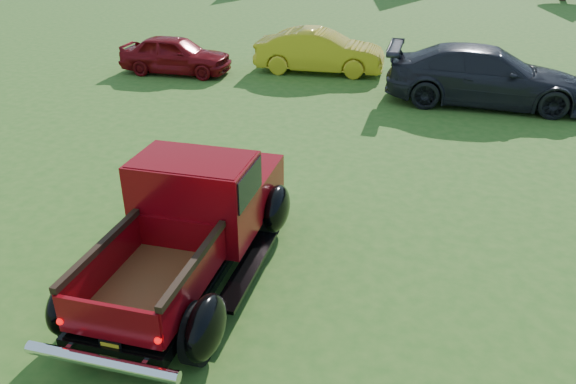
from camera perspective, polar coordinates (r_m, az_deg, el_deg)
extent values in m
plane|color=#2C5718|center=(8.84, -2.98, -5.55)|extent=(120.00, 120.00, 0.00)
cylinder|color=black|center=(7.41, -20.33, -11.27)|extent=(0.29, 0.75, 0.73)
cylinder|color=black|center=(6.73, -9.00, -13.99)|extent=(0.29, 0.75, 0.73)
cylinder|color=black|center=(9.50, -10.74, -1.00)|extent=(0.29, 0.75, 0.73)
cylinder|color=black|center=(8.98, -1.72, -2.22)|extent=(0.29, 0.75, 0.73)
cube|color=black|center=(8.07, -9.93, -5.95)|extent=(1.69, 4.40, 0.18)
cube|color=maroon|center=(9.09, -6.29, 0.99)|extent=(1.68, 1.51, 0.57)
cube|color=silver|center=(9.69, -4.83, 2.71)|extent=(1.46, 0.20, 0.46)
cube|color=maroon|center=(7.98, -9.39, -0.61)|extent=(1.72, 1.20, 1.19)
cube|color=black|center=(7.84, -9.56, 1.46)|extent=(1.75, 1.12, 0.46)
cube|color=maroon|center=(7.74, -9.70, 3.11)|extent=(1.64, 1.11, 0.07)
cube|color=brown|center=(7.16, -13.76, -9.64)|extent=(1.40, 1.94, 0.05)
cube|color=maroon|center=(7.31, -18.27, -7.18)|extent=(0.22, 1.82, 0.48)
cube|color=maroon|center=(6.78, -9.31, -8.99)|extent=(0.22, 1.82, 0.48)
cube|color=maroon|center=(7.69, -10.85, -4.37)|extent=(1.23, 0.16, 0.48)
cube|color=maroon|center=(6.41, -17.81, -12.49)|extent=(1.23, 0.17, 0.48)
cube|color=black|center=(7.16, -18.60, -5.30)|extent=(0.26, 1.83, 0.08)
cube|color=black|center=(6.62, -9.49, -7.00)|extent=(0.26, 1.83, 0.08)
ellipsoid|color=black|center=(7.39, -21.06, -10.44)|extent=(0.51, 1.00, 0.80)
ellipsoid|color=black|center=(6.63, -8.33, -13.44)|extent=(0.51, 1.00, 0.80)
ellipsoid|color=black|center=(9.48, -11.30, -0.35)|extent=(0.51, 1.00, 0.80)
ellipsoid|color=black|center=(8.91, -1.16, -1.68)|extent=(0.51, 1.00, 0.80)
cube|color=black|center=(8.46, -15.39, -5.78)|extent=(0.48, 1.94, 0.05)
cube|color=black|center=(7.81, -4.13, -7.77)|extent=(0.48, 1.94, 0.05)
cylinder|color=silver|center=(6.49, -18.43, -16.06)|extent=(1.79, 0.32, 0.15)
cube|color=black|center=(6.58, -17.60, -14.72)|extent=(0.27, 0.04, 0.14)
cube|color=gold|center=(6.57, -17.64, -14.77)|extent=(0.22, 0.03, 0.09)
sphere|color=#CC0505|center=(6.75, -22.14, -12.08)|extent=(0.08, 0.08, 0.08)
sphere|color=#CC0505|center=(6.20, -13.07, -14.47)|extent=(0.08, 0.08, 0.08)
imported|color=maroon|center=(18.56, -11.34, 13.54)|extent=(3.63, 1.79, 1.19)
imported|color=gold|center=(18.37, 3.26, 14.10)|extent=(4.22, 2.01, 1.33)
imported|color=black|center=(16.07, 19.42, 11.08)|extent=(5.37, 2.60, 1.51)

